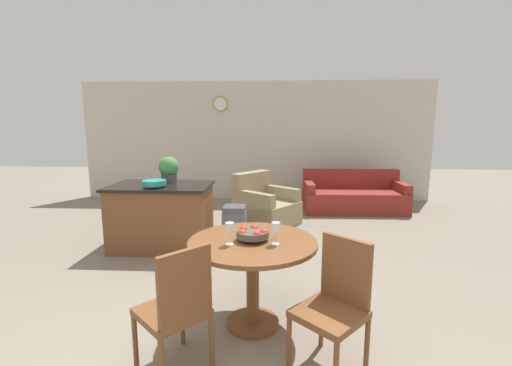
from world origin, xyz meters
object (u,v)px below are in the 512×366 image
(wine_glass_left, at_px, (230,229))
(wine_glass_right, at_px, (276,228))
(potted_plant, at_px, (169,169))
(dining_chair_near_left, at_px, (177,305))
(couch, at_px, (353,197))
(fruit_bowl, at_px, (253,233))
(trash_bin, at_px, (235,227))
(kitchen_island, at_px, (162,216))
(teal_bowl, at_px, (154,183))
(dining_table, at_px, (253,260))
(armchair, at_px, (264,207))
(dining_chair_near_right, at_px, (336,299))

(wine_glass_left, relative_size, wine_glass_right, 1.00)
(potted_plant, bearing_deg, dining_chair_near_left, -72.10)
(potted_plant, distance_m, couch, 3.84)
(wine_glass_left, bearing_deg, fruit_bowl, 33.55)
(trash_bin, bearing_deg, fruit_bowl, -78.70)
(wine_glass_right, xyz_separation_m, trash_bin, (-0.56, 1.95, -0.60))
(dining_chair_near_left, relative_size, couch, 0.47)
(dining_chair_near_left, xyz_separation_m, kitchen_island, (-0.93, 2.48, -0.06))
(kitchen_island, bearing_deg, trash_bin, -0.34)
(wine_glass_left, height_order, teal_bowl, teal_bowl)
(wine_glass_left, height_order, trash_bin, wine_glass_left)
(dining_table, height_order, armchair, armchair)
(trash_bin, bearing_deg, kitchen_island, 179.66)
(potted_plant, distance_m, trash_bin, 1.28)
(dining_chair_near_right, bearing_deg, dining_table, 5.70)
(dining_table, relative_size, fruit_bowl, 3.96)
(potted_plant, height_order, armchair, potted_plant)
(kitchen_island, height_order, trash_bin, kitchen_island)
(wine_glass_left, xyz_separation_m, kitchen_island, (-1.23, 1.98, -0.45))
(trash_bin, bearing_deg, teal_bowl, -169.14)
(dining_table, relative_size, wine_glass_right, 5.88)
(dining_chair_near_right, bearing_deg, teal_bowl, -3.13)
(potted_plant, relative_size, armchair, 0.29)
(dining_chair_near_right, xyz_separation_m, couch, (1.17, 4.65, -0.23))
(dining_table, distance_m, wine_glass_right, 0.37)
(dining_chair_near_left, bearing_deg, couch, 18.16)
(fruit_bowl, relative_size, potted_plant, 0.75)
(teal_bowl, height_order, armchair, teal_bowl)
(wine_glass_right, xyz_separation_m, teal_bowl, (-1.60, 1.75, 0.06))
(dining_table, xyz_separation_m, kitchen_island, (-1.40, 1.87, -0.14))
(dining_table, bearing_deg, dining_chair_near_left, -127.64)
(dining_chair_near_right, relative_size, potted_plant, 2.55)
(wine_glass_left, height_order, couch, wine_glass_left)
(trash_bin, bearing_deg, dining_table, -78.67)
(dining_chair_near_right, height_order, wine_glass_right, wine_glass_right)
(dining_chair_near_right, relative_size, couch, 0.47)
(potted_plant, bearing_deg, dining_chair_near_right, -52.74)
(dining_chair_near_left, xyz_separation_m, armchair, (0.47, 3.76, -0.21))
(kitchen_island, bearing_deg, potted_plant, 78.59)
(dining_chair_near_right, relative_size, teal_bowl, 3.02)
(fruit_bowl, height_order, armchair, armchair)
(dining_table, bearing_deg, teal_bowl, 130.41)
(fruit_bowl, relative_size, kitchen_island, 0.20)
(trash_bin, xyz_separation_m, couch, (2.15, 2.31, -0.02))
(fruit_bowl, relative_size, trash_bin, 0.45)
(dining_table, height_order, kitchen_island, kitchen_island)
(couch, bearing_deg, kitchen_island, -145.26)
(dining_chair_near_right, relative_size, armchair, 0.74)
(fruit_bowl, height_order, trash_bin, fruit_bowl)
(dining_table, height_order, dining_chair_near_right, dining_chair_near_right)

